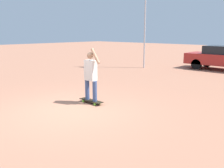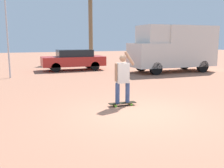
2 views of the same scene
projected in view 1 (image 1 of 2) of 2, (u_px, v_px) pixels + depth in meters
The scene contains 4 objects.
ground_plane at pixel (70, 110), 7.37m from camera, with size 80.00×80.00×0.00m, color #A36B51.
skateboard at pixel (91, 101), 8.10m from camera, with size 0.91×0.24×0.10m.
person_skateboarder at pixel (91, 73), 7.92m from camera, with size 0.69×0.22×1.69m.
flagpole at pixel (147, 8), 15.35m from camera, with size 1.13×0.12×6.32m.
Camera 1 is at (5.70, -4.33, 2.27)m, focal length 40.00 mm.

